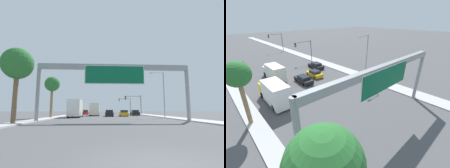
{
  "view_description": "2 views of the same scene",
  "coord_description": "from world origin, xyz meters",
  "views": [
    {
      "loc": [
        -1.68,
        -4.97,
        1.51
      ],
      "look_at": [
        0.0,
        23.92,
        5.78
      ],
      "focal_mm": 28.0,
      "sensor_mm": 36.0,
      "label": 1
    },
    {
      "loc": [
        -13.14,
        10.49,
        11.87
      ],
      "look_at": [
        1.89,
        27.12,
        1.79
      ],
      "focal_mm": 24.0,
      "sensor_mm": 36.0,
      "label": 2
    }
  ],
  "objects": [
    {
      "name": "car_mid_left",
      "position": [
        3.5,
        36.51,
        0.68
      ],
      "size": [
        1.82,
        4.21,
        1.43
      ],
      "color": "gold",
      "rests_on": "ground"
    },
    {
      "name": "palm_tree_background",
      "position": [
        -11.14,
        28.54,
        6.18
      ],
      "size": [
        2.82,
        2.82,
        7.78
      ],
      "color": "#8C704C",
      "rests_on": "ground"
    },
    {
      "name": "traffic_light_near_intersection",
      "position": [
        8.51,
        48.0,
        4.06
      ],
      "size": [
        5.25,
        0.32,
        5.91
      ],
      "color": "#4C4C4F",
      "rests_on": "ground"
    },
    {
      "name": "traffic_light_mid_block",
      "position": [
        8.62,
        68.0,
        4.36
      ],
      "size": [
        5.17,
        0.32,
        6.4
      ],
      "color": "#4C4C4F",
      "rests_on": "ground"
    },
    {
      "name": "sign_gantry",
      "position": [
        0.0,
        17.91,
        6.14
      ],
      "size": [
        20.4,
        0.73,
        7.56
      ],
      "color": "gray",
      "rests_on": "ground"
    },
    {
      "name": "car_near_center",
      "position": [
        7.0,
        41.06,
        0.69
      ],
      "size": [
        1.84,
        4.66,
        1.45
      ],
      "color": "black",
      "rests_on": "ground"
    },
    {
      "name": "street_lamp_right",
      "position": [
        10.01,
        28.14,
        5.27
      ],
      "size": [
        2.79,
        0.28,
        8.91
      ],
      "color": "gray",
      "rests_on": "ground"
    },
    {
      "name": "car_far_center",
      "position": [
        -7.0,
        53.33,
        0.69
      ],
      "size": [
        1.88,
        4.65,
        1.46
      ],
      "color": "red",
      "rests_on": "ground"
    },
    {
      "name": "sidewalk_right",
      "position": [
        11.25,
        60.0,
        0.07
      ],
      "size": [
        3.0,
        120.0,
        0.15
      ],
      "color": "#B8B8B8",
      "rests_on": "ground"
    },
    {
      "name": "car_far_right",
      "position": [
        0.0,
        35.08,
        0.7
      ],
      "size": [
        1.79,
        4.61,
        1.49
      ],
      "color": "black",
      "rests_on": "ground"
    },
    {
      "name": "truck_box_secondary",
      "position": [
        -7.0,
        31.19,
        1.74
      ],
      "size": [
        2.4,
        7.31,
        3.45
      ],
      "color": "yellow",
      "rests_on": "ground"
    },
    {
      "name": "ground_plane",
      "position": [
        0.0,
        0.0,
        0.0
      ],
      "size": [
        300.0,
        300.0,
        0.0
      ],
      "primitive_type": "plane",
      "color": "#515154"
    },
    {
      "name": "palm_tree_foreground",
      "position": [
        -10.8,
        13.89,
        6.34
      ],
      "size": [
        3.38,
        3.38,
        8.15
      ],
      "color": "brown",
      "rests_on": "ground"
    },
    {
      "name": "median_strip_left",
      "position": [
        -10.75,
        60.0,
        0.07
      ],
      "size": [
        2.0,
        120.0,
        0.15
      ],
      "color": "#B8B8B8",
      "rests_on": "ground"
    },
    {
      "name": "truck_box_primary",
      "position": [
        -3.5,
        40.63,
        1.58
      ],
      "size": [
        2.31,
        7.4,
        3.11
      ],
      "color": "white",
      "rests_on": "ground"
    }
  ]
}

